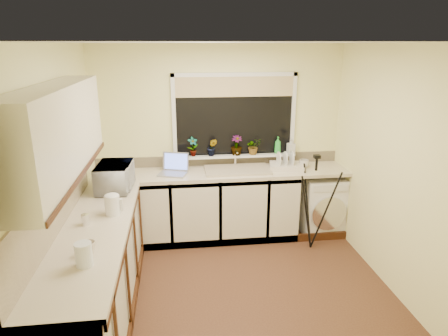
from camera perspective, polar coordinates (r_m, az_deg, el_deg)
floor at (r=4.30m, az=1.65°, el=-17.02°), size 3.20×3.20×0.00m
ceiling at (r=3.55m, az=2.01°, el=17.70°), size 3.20×3.20×0.00m
wall_back at (r=5.18m, az=-0.73°, el=3.95°), size 3.20×0.00×3.20m
wall_front at (r=2.40m, az=7.42°, el=-12.94°), size 3.20×0.00×3.20m
wall_left at (r=3.85m, az=-22.45°, el=-2.23°), size 0.00×3.00×3.00m
wall_right at (r=4.29m, az=23.46°, el=-0.42°), size 0.00×3.00×3.00m
base_cabinet_back at (r=5.12m, az=-3.96°, el=-5.64°), size 2.55×0.60×0.86m
base_cabinet_left at (r=3.85m, az=-17.75°, el=-14.84°), size 0.54×2.40×0.86m
worktop_back at (r=4.98m, az=-0.33°, el=-0.71°), size 3.20×0.60×0.04m
worktop_left at (r=3.64m, az=-18.40°, el=-8.81°), size 0.60×2.40×0.04m
upper_cabinet at (r=3.24m, az=-22.87°, el=4.78°), size 0.28×1.90×0.70m
splashback_left at (r=3.61m, az=-23.27°, el=-5.31°), size 0.02×2.40×0.45m
splashback_back at (r=5.23m, az=-0.71°, el=1.21°), size 3.20×0.02×0.14m
window_glass at (r=5.12m, az=1.52°, el=7.52°), size 1.50×0.02×1.00m
window_blind at (r=5.04m, az=1.59°, el=11.67°), size 1.50×0.02×0.25m
windowsill at (r=5.18m, az=1.56°, el=1.79°), size 1.60×0.14×0.03m
sink at (r=5.00m, az=1.94°, el=-0.26°), size 0.82×0.46×0.03m
faucet at (r=5.14m, az=1.64°, el=1.48°), size 0.03×0.03×0.24m
washing_machine at (r=5.47m, az=13.89°, el=-5.02°), size 0.56×0.55×0.78m
laptop at (r=4.93m, az=-7.25°, el=-0.00°), size 0.40×0.37×0.25m
kettle at (r=3.86m, az=-15.85°, el=-5.21°), size 0.14×0.14×0.19m
dish_rack at (r=5.14m, az=9.03°, el=0.25°), size 0.48×0.40×0.06m
tripod at (r=4.91m, az=12.85°, el=-4.92°), size 0.77×0.77×1.20m
glass_jug at (r=3.07m, az=-19.63°, el=-11.70°), size 0.12×0.12×0.18m
steel_jar at (r=3.73m, az=-19.42°, el=-7.06°), size 0.07×0.07×0.10m
microwave at (r=4.49m, az=-15.52°, el=-1.23°), size 0.38×0.54×0.29m
plant_a at (r=5.09m, az=-4.52°, el=3.09°), size 0.16×0.13×0.25m
plant_b at (r=5.09m, az=-1.72°, el=3.01°), size 0.14×0.12×0.23m
plant_c at (r=5.13m, az=1.82°, el=3.29°), size 0.15×0.15×0.26m
plant_d at (r=5.18m, az=4.28°, el=3.16°), size 0.23×0.21×0.22m
soap_bottle_green at (r=5.26m, az=7.78°, el=3.32°), size 0.09×0.09×0.22m
soap_bottle_clear at (r=5.29m, az=9.68°, el=3.16°), size 0.10×0.10×0.20m
cup_back at (r=5.22m, az=11.49°, el=0.61°), size 0.17×0.17×0.10m
cup_left at (r=3.24m, az=-18.99°, el=-10.87°), size 0.12×0.12×0.10m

